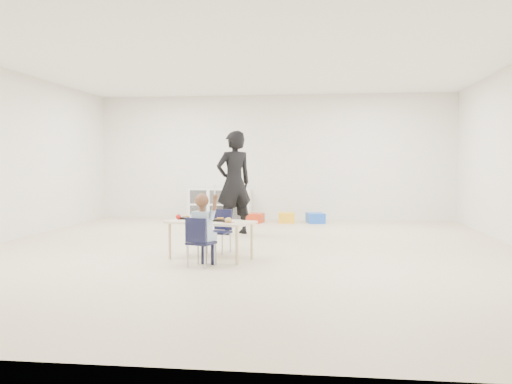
# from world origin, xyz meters

# --- Properties ---
(room) EXTENTS (9.00, 9.02, 2.80)m
(room) POSITION_xyz_m (0.00, 0.00, 1.40)
(room) COLOR beige
(room) RESTS_ON ground
(table) EXTENTS (1.23, 0.87, 0.51)m
(table) POSITION_xyz_m (-0.36, -0.74, 0.26)
(table) COLOR beige
(table) RESTS_ON ground
(chair_near) EXTENTS (0.37, 0.35, 0.61)m
(chair_near) POSITION_xyz_m (-0.37, -1.26, 0.31)
(chair_near) COLOR black
(chair_near) RESTS_ON ground
(chair_far) EXTENTS (0.37, 0.35, 0.61)m
(chair_far) POSITION_xyz_m (-0.35, -0.22, 0.31)
(chair_far) COLOR black
(chair_far) RESTS_ON ground
(child) EXTENTS (0.51, 0.51, 0.96)m
(child) POSITION_xyz_m (-0.37, -1.26, 0.48)
(child) COLOR #9FB2D7
(child) RESTS_ON chair_near
(lunch_tray_near) EXTENTS (0.26, 0.22, 0.03)m
(lunch_tray_near) POSITION_xyz_m (-0.23, -0.75, 0.52)
(lunch_tray_near) COLOR black
(lunch_tray_near) RESTS_ON table
(lunch_tray_far) EXTENTS (0.26, 0.22, 0.03)m
(lunch_tray_far) POSITION_xyz_m (-0.71, -0.56, 0.52)
(lunch_tray_far) COLOR black
(lunch_tray_far) RESTS_ON table
(milk_carton) EXTENTS (0.09, 0.09, 0.10)m
(milk_carton) POSITION_xyz_m (-0.39, -0.87, 0.56)
(milk_carton) COLOR white
(milk_carton) RESTS_ON table
(bread_roll) EXTENTS (0.09, 0.09, 0.07)m
(bread_roll) POSITION_xyz_m (-0.09, -0.92, 0.54)
(bread_roll) COLOR tan
(bread_roll) RESTS_ON table
(apple_near) EXTENTS (0.07, 0.07, 0.07)m
(apple_near) POSITION_xyz_m (-0.47, -0.62, 0.54)
(apple_near) COLOR #98100D
(apple_near) RESTS_ON table
(apple_far) EXTENTS (0.07, 0.07, 0.07)m
(apple_far) POSITION_xyz_m (-0.83, -0.61, 0.54)
(apple_far) COLOR #98100D
(apple_far) RESTS_ON table
(cubby_shelf) EXTENTS (1.40, 0.40, 0.70)m
(cubby_shelf) POSITION_xyz_m (-1.20, 4.28, 0.35)
(cubby_shelf) COLOR white
(cubby_shelf) RESTS_ON ground
(adult) EXTENTS (0.80, 0.75, 1.84)m
(adult) POSITION_xyz_m (-0.47, 1.83, 0.92)
(adult) COLOR black
(adult) RESTS_ON ground
(bin_red) EXTENTS (0.37, 0.44, 0.20)m
(bin_red) POSITION_xyz_m (-0.33, 3.76, 0.10)
(bin_red) COLOR red
(bin_red) RESTS_ON ground
(bin_yellow) EXTENTS (0.38, 0.46, 0.21)m
(bin_yellow) POSITION_xyz_m (0.33, 3.86, 0.11)
(bin_yellow) COLOR yellow
(bin_yellow) RESTS_ON ground
(bin_blue) EXTENTS (0.44, 0.51, 0.21)m
(bin_blue) POSITION_xyz_m (0.95, 3.83, 0.11)
(bin_blue) COLOR blue
(bin_blue) RESTS_ON ground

